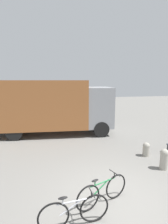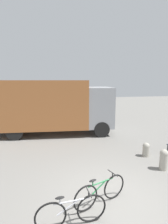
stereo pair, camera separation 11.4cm
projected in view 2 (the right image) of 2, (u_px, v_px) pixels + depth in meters
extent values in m
plane|color=slate|center=(110.00, 199.00, 5.14)|extent=(60.00, 60.00, 0.00)
cube|color=#99592D|center=(43.00, 104.00, 11.12)|extent=(5.77, 2.90, 2.97)
cube|color=gray|center=(98.00, 106.00, 11.54)|extent=(1.79, 2.50, 2.52)
cylinder|color=black|center=(95.00, 121.00, 12.83)|extent=(0.98, 0.35, 0.97)
cylinder|color=black|center=(102.00, 129.00, 10.71)|extent=(0.98, 0.35, 0.97)
cylinder|color=black|center=(23.00, 123.00, 12.27)|extent=(0.98, 0.35, 0.97)
cylinder|color=black|center=(15.00, 132.00, 10.16)|extent=(0.98, 0.35, 0.97)
torus|color=black|center=(51.00, 217.00, 3.99)|extent=(0.75, 0.11, 0.75)
torus|color=black|center=(92.00, 208.00, 4.26)|extent=(0.75, 0.11, 0.75)
cylinder|color=silver|center=(72.00, 201.00, 4.07)|extent=(0.84, 0.12, 0.04)
cylinder|color=silver|center=(69.00, 207.00, 4.08)|extent=(0.56, 0.09, 0.35)
cylinder|color=silver|center=(60.00, 201.00, 3.99)|extent=(0.03, 0.03, 0.12)
ellipsoid|color=black|center=(60.00, 198.00, 3.98)|extent=(0.23, 0.11, 0.05)
cylinder|color=black|center=(89.00, 195.00, 4.18)|extent=(0.03, 0.03, 0.16)
cylinder|color=black|center=(89.00, 192.00, 4.16)|extent=(0.07, 0.44, 0.02)
torus|color=black|center=(86.00, 198.00, 4.62)|extent=(0.71, 0.31, 0.75)
torus|color=black|center=(114.00, 187.00, 5.13)|extent=(0.71, 0.31, 0.75)
cylinder|color=#26723F|center=(101.00, 182.00, 4.82)|extent=(0.80, 0.33, 0.04)
cylinder|color=#26723F|center=(99.00, 188.00, 4.81)|extent=(0.54, 0.24, 0.35)
cylinder|color=#26723F|center=(93.00, 183.00, 4.67)|extent=(0.03, 0.03, 0.12)
ellipsoid|color=black|center=(93.00, 181.00, 4.66)|extent=(0.24, 0.16, 0.05)
cylinder|color=black|center=(113.00, 175.00, 5.03)|extent=(0.03, 0.03, 0.16)
cylinder|color=black|center=(113.00, 173.00, 5.01)|extent=(0.18, 0.42, 0.02)
cylinder|color=#9E998C|center=(164.00, 161.00, 6.80)|extent=(0.30, 0.30, 0.68)
sphere|color=#9E998C|center=(164.00, 153.00, 6.74)|extent=(0.31, 0.31, 0.31)
cylinder|color=#9E998C|center=(146.00, 151.00, 8.02)|extent=(0.30, 0.30, 0.49)
sphere|color=#9E998C|center=(146.00, 146.00, 7.97)|extent=(0.31, 0.31, 0.31)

